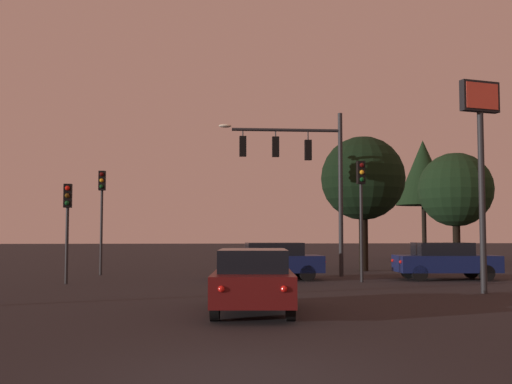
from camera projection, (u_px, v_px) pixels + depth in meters
ground_plane at (214, 270)px, 32.66m from camera, size 168.00×168.00×0.00m
traffic_signal_mast_arm at (304, 165)px, 28.12m from camera, size 5.54×0.38×7.28m
traffic_light_corner_left at (361, 197)px, 24.83m from camera, size 0.32×0.36×4.74m
traffic_light_corner_right at (67, 212)px, 23.88m from camera, size 0.31×0.36×3.77m
traffic_light_median at (102, 201)px, 29.02m from camera, size 0.31×0.36×4.77m
car_nearside_lane at (253, 279)px, 15.21m from camera, size 2.21×4.70×1.52m
car_crossing_left at (271, 260)px, 25.78m from camera, size 4.28×1.94×1.52m
car_crossing_right at (445, 260)px, 25.93m from camera, size 4.22×2.06×1.52m
store_sign_illuminated at (481, 137)px, 20.36m from camera, size 1.42×0.61×6.81m
tree_behind_sign at (456, 190)px, 40.95m from camera, size 4.79×4.79×7.12m
tree_left_far at (423, 173)px, 46.77m from camera, size 4.07×4.07×8.79m
tree_center_horizon at (363, 179)px, 32.25m from camera, size 4.27×4.27×6.84m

